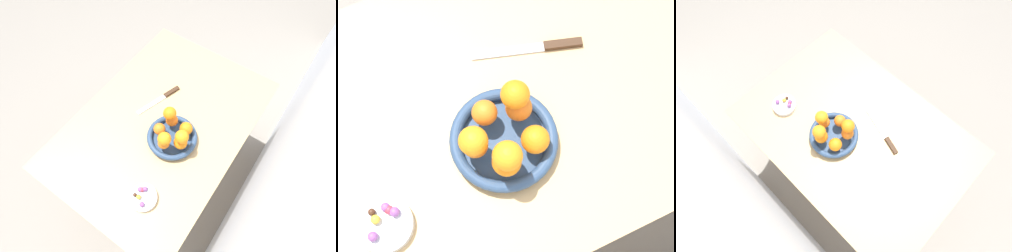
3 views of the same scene
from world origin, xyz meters
TOP-DOWN VIEW (x-y plane):
  - ground_plane at (0.00, 0.00)m, footprint 6.00×6.00m
  - wall_back at (0.00, 0.54)m, footprint 4.00×0.05m
  - dining_table at (0.00, 0.00)m, footprint 1.10×0.76m
  - fruit_bowl at (0.05, 0.09)m, footprint 0.23×0.23m
  - candy_dish at (0.35, 0.15)m, footprint 0.12×0.12m
  - orange_0 at (0.00, 0.13)m, footprint 0.06×0.06m
  - orange_1 at (-0.00, 0.05)m, footprint 0.06×0.06m
  - orange_2 at (0.07, 0.03)m, footprint 0.06×0.06m
  - orange_3 at (0.12, 0.09)m, footprint 0.05×0.05m
  - orange_4 at (0.07, 0.15)m, footprint 0.06×0.06m
  - orange_5 at (0.07, 0.15)m, footprint 0.06×0.06m
  - orange_6 at (0.01, 0.05)m, footprint 0.06×0.06m
  - orange_7 at (0.12, 0.10)m, footprint 0.06×0.06m
  - candy_ball_0 at (0.38, 0.17)m, footprint 0.02×0.02m
  - candy_ball_1 at (0.33, 0.13)m, footprint 0.02×0.02m
  - candy_ball_2 at (0.36, 0.14)m, footprint 0.02×0.02m
  - candy_ball_3 at (0.33, 0.12)m, footprint 0.02×0.02m
  - candy_ball_4 at (0.36, 0.12)m, footprint 0.02×0.02m
  - candy_ball_5 at (0.32, 0.14)m, footprint 0.02×0.02m
  - knife at (-0.12, -0.08)m, footprint 0.25×0.10m

SIDE VIEW (x-z plane):
  - ground_plane at x=0.00m, z-range 0.00..0.00m
  - dining_table at x=0.00m, z-range 0.28..1.02m
  - knife at x=-0.12m, z-range 0.74..0.75m
  - candy_dish at x=0.35m, z-range 0.74..0.76m
  - fruit_bowl at x=0.05m, z-range 0.74..0.78m
  - candy_ball_4 at x=0.36m, z-range 0.76..0.78m
  - candy_ball_1 at x=0.33m, z-range 0.76..0.78m
  - candy_ball_3 at x=0.33m, z-range 0.76..0.78m
  - candy_ball_2 at x=0.36m, z-range 0.76..0.78m
  - candy_ball_0 at x=0.38m, z-range 0.76..0.78m
  - candy_ball_5 at x=0.32m, z-range 0.76..0.78m
  - orange_3 at x=0.12m, z-range 0.78..0.83m
  - orange_2 at x=0.07m, z-range 0.78..0.84m
  - orange_1 at x=0.00m, z-range 0.78..0.84m
  - orange_0 at x=0.00m, z-range 0.78..0.84m
  - orange_4 at x=0.07m, z-range 0.78..0.84m
  - orange_7 at x=0.12m, z-range 0.83..0.89m
  - orange_6 at x=0.01m, z-range 0.84..0.90m
  - orange_5 at x=0.07m, z-range 0.84..0.90m
  - wall_back at x=0.00m, z-range 0.00..2.50m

